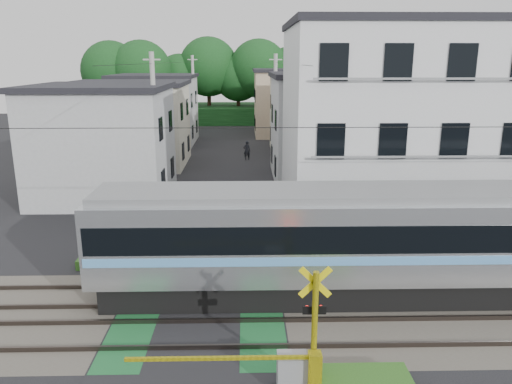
{
  "coord_description": "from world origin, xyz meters",
  "views": [
    {
      "loc": [
        1.42,
        -13.88,
        7.6
      ],
      "look_at": [
        1.84,
        5.0,
        2.57
      ],
      "focal_mm": 35.0,
      "sensor_mm": 36.0,
      "label": 1
    }
  ],
  "objects_px": {
    "crossing_signal_near": "(296,363)",
    "apartment_block": "(395,124)",
    "crossing_signal_far": "(138,250)",
    "pedestrian": "(247,150)"
  },
  "relations": [
    {
      "from": "crossing_signal_near",
      "to": "apartment_block",
      "type": "xyz_separation_m",
      "value": [
        5.91,
        13.15,
        3.94
      ]
    },
    {
      "from": "crossing_signal_near",
      "to": "crossing_signal_far",
      "type": "relative_size",
      "value": 1.0
    },
    {
      "from": "apartment_block",
      "to": "pedestrian",
      "type": "distance_m",
      "value": 16.97
    },
    {
      "from": "crossing_signal_far",
      "to": "apartment_block",
      "type": "bearing_deg",
      "value": 27.78
    },
    {
      "from": "crossing_signal_near",
      "to": "pedestrian",
      "type": "height_order",
      "value": "crossing_signal_near"
    },
    {
      "from": "crossing_signal_near",
      "to": "apartment_block",
      "type": "relative_size",
      "value": 0.46
    },
    {
      "from": "crossing_signal_near",
      "to": "crossing_signal_far",
      "type": "bearing_deg",
      "value": 125.29
    },
    {
      "from": "crossing_signal_near",
      "to": "pedestrian",
      "type": "relative_size",
      "value": 3.16
    },
    {
      "from": "crossing_signal_near",
      "to": "apartment_block",
      "type": "distance_m",
      "value": 14.95
    },
    {
      "from": "pedestrian",
      "to": "crossing_signal_near",
      "type": "bearing_deg",
      "value": 83.51
    }
  ]
}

